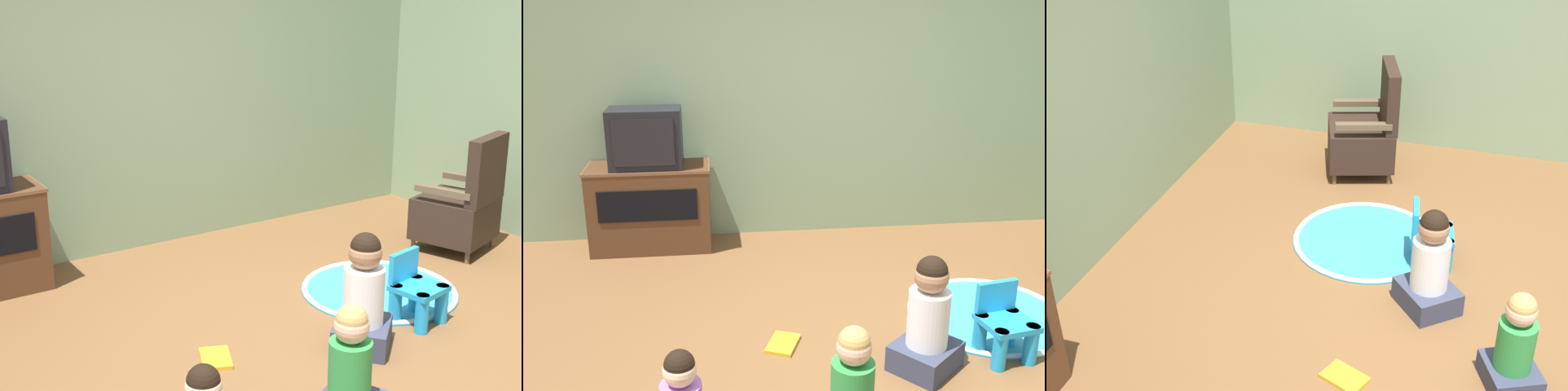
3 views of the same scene
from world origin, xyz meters
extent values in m
plane|color=brown|center=(0.00, 0.00, 0.00)|extent=(30.00, 30.00, 0.00)
cube|color=gray|center=(-0.10, 2.29, 1.28)|extent=(5.80, 0.12, 2.57)
cylinder|color=brown|center=(2.15, 1.08, 0.05)|extent=(0.04, 0.04, 0.10)
cylinder|color=brown|center=(1.69, 0.93, 0.05)|extent=(0.04, 0.04, 0.10)
cylinder|color=brown|center=(2.29, 0.64, 0.05)|extent=(0.04, 0.04, 0.10)
cylinder|color=brown|center=(1.83, 0.49, 0.05)|extent=(0.04, 0.04, 0.10)
cube|color=black|center=(1.99, 0.78, 0.27)|extent=(0.71, 0.69, 0.33)
cube|color=black|center=(2.06, 0.56, 0.70)|extent=(0.55, 0.26, 0.52)
cube|color=brown|center=(2.23, 0.86, 0.53)|extent=(0.20, 0.46, 0.05)
cube|color=brown|center=(1.75, 0.71, 0.53)|extent=(0.20, 0.46, 0.05)
cylinder|color=#1E99DB|center=(0.69, -0.14, 0.13)|extent=(0.08, 0.08, 0.25)
cylinder|color=#1E99DB|center=(0.90, -0.10, 0.13)|extent=(0.08, 0.08, 0.25)
cylinder|color=#1E99DB|center=(0.65, 0.06, 0.13)|extent=(0.08, 0.08, 0.25)
cylinder|color=#1E99DB|center=(0.86, 0.10, 0.13)|extent=(0.08, 0.08, 0.25)
cube|color=#1E99DB|center=(0.77, -0.02, 0.23)|extent=(0.34, 0.33, 0.04)
cube|color=#1E99DB|center=(0.75, 0.10, 0.35)|extent=(0.27, 0.08, 0.19)
cylinder|color=teal|center=(0.90, 0.47, 0.01)|extent=(1.09, 1.09, 0.01)
torus|color=silver|center=(0.90, 0.47, 0.01)|extent=(1.08, 1.08, 0.04)
sphere|color=beige|center=(-1.12, -0.65, 0.48)|extent=(0.16, 0.16, 0.16)
sphere|color=black|center=(-1.12, -0.65, 0.51)|extent=(0.14, 0.14, 0.14)
cube|color=#33384C|center=(0.26, -0.07, 0.08)|extent=(0.48, 0.48, 0.16)
cylinder|color=silver|center=(0.26, -0.07, 0.33)|extent=(0.24, 0.24, 0.34)
sphere|color=#9E7051|center=(0.26, -0.07, 0.59)|extent=(0.19, 0.19, 0.19)
sphere|color=black|center=(0.26, -0.07, 0.63)|extent=(0.18, 0.18, 0.18)
cylinder|color=#2D8C3F|center=(-0.31, -0.63, 0.29)|extent=(0.21, 0.21, 0.30)
sphere|color=#D8AD8C|center=(-0.31, -0.63, 0.52)|extent=(0.17, 0.17, 0.17)
sphere|color=tan|center=(-0.31, -0.63, 0.55)|extent=(0.16, 0.16, 0.16)
cube|color=gold|center=(-0.54, 0.27, 0.01)|extent=(0.25, 0.29, 0.02)
camera|label=1|loc=(-2.38, -2.97, 2.07)|focal=50.00mm
camera|label=2|loc=(-0.94, -3.06, 2.09)|focal=42.00mm
camera|label=3|loc=(-3.54, -0.43, 2.94)|focal=50.00mm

